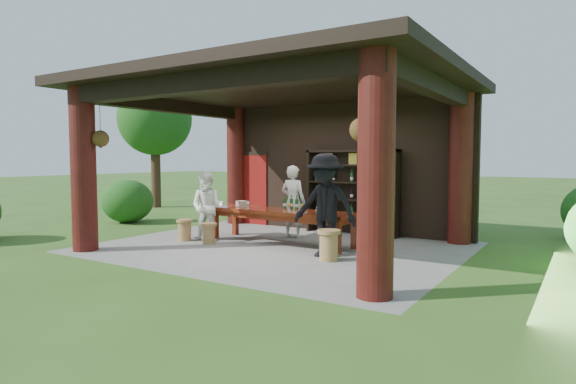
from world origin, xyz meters
The scene contains 15 objects.
ground centered at (0.00, 0.00, 0.00)m, with size 90.00×90.00×0.00m, color #2D5119.
pavilion centered at (-0.01, 0.43, 2.13)m, with size 7.50×6.00×3.60m.
wine_shelf centered at (0.58, 2.45, 1.05)m, with size 2.38×0.36×2.10m.
tasting_table centered at (-0.20, 0.41, 0.64)m, with size 3.58×1.10×0.75m.
stool_near_left centered at (-1.50, -0.49, 0.24)m, with size 0.35×0.35×0.46m.
stool_near_right centered at (1.54, -0.63, 0.30)m, with size 0.43×0.43×0.57m.
stool_far_left centered at (-2.26, -0.46, 0.26)m, with size 0.37×0.37×0.49m.
host centered at (-0.37, 1.23, 0.86)m, with size 0.63×0.41×1.72m, color silver.
guest_woman centered at (-1.75, -0.25, 0.79)m, with size 0.76×0.60×1.57m, color white.
guest_man centered at (1.32, -0.36, 0.99)m, with size 1.28×0.73×1.98m, color black.
table_bottles centered at (-0.14, 0.74, 0.90)m, with size 0.41×0.13×0.31m.
table_glasses centered at (0.31, 0.35, 0.82)m, with size 1.99×0.35×0.15m.
napkin_basket centered at (-1.30, 0.46, 0.82)m, with size 0.26×0.18×0.14m, color #BF6672.
shrubs centered at (2.55, 0.89, 0.57)m, with size 14.97×9.20×1.36m.
trees centered at (3.79, 1.47, 3.37)m, with size 21.71×9.95×4.80m.
Camera 1 is at (5.57, -8.45, 1.88)m, focal length 30.00 mm.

